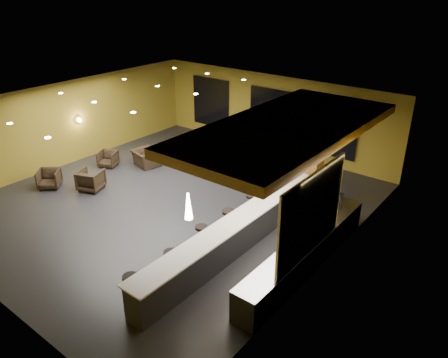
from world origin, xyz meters
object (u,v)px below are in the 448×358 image
Objects in this scene: pendant_1 at (248,173)px; bar_stool_0 at (131,285)px; armchair_a at (49,179)px; armchair_d at (146,158)px; bar_stool_4 at (251,202)px; bar_stool_1 at (171,260)px; prep_counter at (305,254)px; column at (314,151)px; bar_stool_2 at (202,234)px; armchair_c at (108,159)px; staff_b at (332,195)px; bar_stool_5 at (275,189)px; staff_c at (329,205)px; bar_stool_3 at (229,219)px; pendant_0 at (188,206)px; bar_counter at (237,235)px; pendant_2 at (292,148)px; armchair_b at (91,180)px; staff_a at (310,204)px.

pendant_1 reaches higher than bar_stool_0.
armchair_a reaches higher than armchair_d.
bar_stool_4 is at bearing -19.10° from armchair_a.
armchair_a is at bearing 172.38° from bar_stool_1.
column is at bearing 116.00° from prep_counter.
bar_stool_2 reaches higher than armchair_d.
armchair_a reaches higher than armchair_c.
bar_stool_5 is (-2.08, -0.26, -0.30)m from staff_b.
armchair_a is 2.70m from armchair_c.
staff_c reaches higher than prep_counter.
bar_stool_3 is (-1.99, -3.08, -0.22)m from staff_b.
bar_stool_0 is at bearing -94.82° from column.
armchair_a is at bearing 173.37° from pendant_0.
pendant_1 is 0.65× the size of armchair_d.
armchair_a is at bearing -172.66° from bar_counter.
pendant_1 reaches higher than armchair_a.
bar_stool_1 is (-0.68, -5.05, -1.86)m from pendant_2.
bar_stool_5 is at bearing 103.24° from bar_counter.
armchair_b reaches higher than bar_stool_5.
pendant_1 is 0.95× the size of armchair_c.
staff_b is 6.01m from bar_stool_1.
bar_stool_3 is 1.18× the size of bar_stool_5.
bar_counter reaches higher than bar_stool_3.
pendant_2 is 4.13m from bar_stool_2.
staff_a is 2.24× the size of armchair_a.
bar_stool_4 is at bearing 120.50° from pendant_1.
prep_counter is at bearing 43.54° from bar_stool_1.
armchair_b is 1.19× the size of bar_stool_4.
armchair_c is 0.95× the size of bar_stool_2.
armchair_a is 1.03× the size of bar_stool_2.
column reaches higher than pendant_1.
bar_counter is at bearing 159.28° from armchair_b.
pendant_1 is at bearing -90.00° from pendant_2.
prep_counter is at bearing -32.50° from armchair_c.
staff_b is 8.90m from armchair_b.
armchair_c is 0.92× the size of bar_stool_0.
pendant_0 is 0.82× the size of bar_stool_3.
bar_stool_4 is at bearing -132.57° from pendant_2.
bar_stool_1 is (7.48, -1.00, 0.13)m from armchair_a.
bar_stool_2 is at bearing 93.49° from bar_stool_0.
prep_counter is 8.23× the size of bar_stool_4.
column reaches higher than staff_c.
prep_counter is 3.89× the size of staff_b.
bar_counter reaches higher than armchair_b.
staff_c reaches higher than staff_b.
bar_stool_5 is (-0.79, 5.36, -1.88)m from pendant_0.
pendant_2 is 7.71m from armchair_b.
staff_b is at bearing -15.74° from armchair_a.
bar_stool_3 reaches higher than armchair_c.
armchair_b is at bearing -175.63° from prep_counter.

